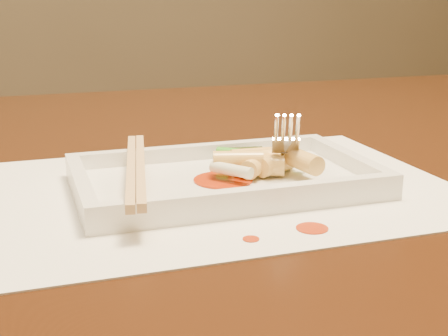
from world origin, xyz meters
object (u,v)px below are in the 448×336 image
object	(u,v)px
chopstick_a	(131,168)
table	(186,237)
plate_base	(224,183)
fork	(290,89)
placemat	(224,188)

from	to	relation	value
chopstick_a	table	bearing A→B (deg)	59.39
plate_base	chopstick_a	xyz separation A→B (m)	(-0.08, 0.00, 0.02)
plate_base	fork	xyz separation A→B (m)	(0.07, 0.02, 0.08)
table	fork	bearing A→B (deg)	-61.16
placemat	fork	xyz separation A→B (m)	(0.07, 0.02, 0.08)
chopstick_a	fork	xyz separation A→B (m)	(0.15, 0.02, 0.06)
table	chopstick_a	world-z (taller)	chopstick_a
placemat	plate_base	distance (m)	0.00
plate_base	chopstick_a	bearing A→B (deg)	180.00
plate_base	fork	world-z (taller)	fork
table	placemat	xyz separation A→B (m)	(-0.00, -0.14, 0.10)
plate_base	chopstick_a	distance (m)	0.08
table	placemat	size ratio (longest dim) A/B	3.50
placemat	plate_base	size ratio (longest dim) A/B	1.54
fork	placemat	bearing A→B (deg)	-165.58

